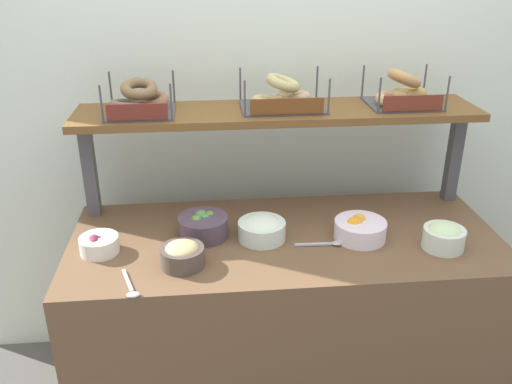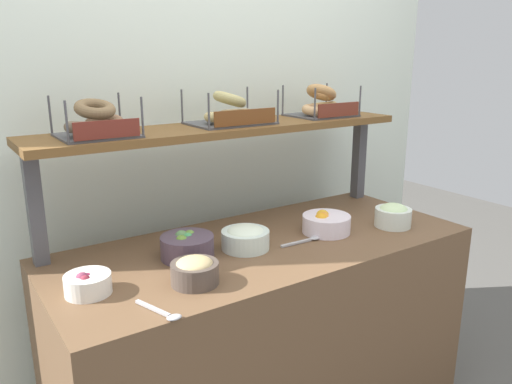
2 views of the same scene
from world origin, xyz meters
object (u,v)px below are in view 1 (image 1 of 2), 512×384
(bowl_hummus, at_px, (182,254))
(serving_spoon_near_plate, at_px, (131,288))
(bowl_veggie_mix, at_px, (203,226))
(bowl_cream_cheese, at_px, (262,228))
(bagel_basket_plain, at_px, (282,97))
(bowl_beet_salad, at_px, (99,244))
(serving_spoon_by_edge, at_px, (327,244))
(bowl_scallion_spread, at_px, (444,236))
(bagel_basket_poppy, at_px, (140,101))
(bowl_fruit_salad, at_px, (359,229))
(bagel_basket_sesame, at_px, (403,93))

(bowl_hummus, bearing_deg, serving_spoon_near_plate, -140.76)
(bowl_veggie_mix, bearing_deg, bowl_cream_cheese, -11.16)
(bowl_hummus, relative_size, bowl_veggie_mix, 0.80)
(serving_spoon_near_plate, bearing_deg, bagel_basket_plain, 45.60)
(serving_spoon_near_plate, distance_m, bagel_basket_plain, 0.94)
(bowl_veggie_mix, bearing_deg, bowl_beet_salad, -166.97)
(bowl_beet_salad, height_order, serving_spoon_near_plate, bowl_beet_salad)
(bowl_veggie_mix, relative_size, serving_spoon_near_plate, 1.13)
(serving_spoon_by_edge, bearing_deg, bagel_basket_plain, 109.05)
(bowl_hummus, xyz_separation_m, bowl_scallion_spread, (0.96, 0.03, 0.01))
(bowl_hummus, relative_size, bowl_beet_salad, 1.09)
(bowl_cream_cheese, height_order, bagel_basket_poppy, bagel_basket_poppy)
(bowl_fruit_salad, xyz_separation_m, bagel_basket_sesame, (0.23, 0.32, 0.44))
(bowl_hummus, relative_size, bowl_scallion_spread, 1.01)
(bowl_cream_cheese, xyz_separation_m, bowl_scallion_spread, (0.66, -0.13, 0.00))
(bagel_basket_sesame, bearing_deg, bowl_hummus, -153.49)
(serving_spoon_near_plate, bearing_deg, bowl_scallion_spread, 8.31)
(bowl_scallion_spread, xyz_separation_m, serving_spoon_near_plate, (-1.12, -0.16, -0.04))
(serving_spoon_near_plate, height_order, bagel_basket_poppy, bagel_basket_poppy)
(bagel_basket_plain, bearing_deg, bowl_scallion_spread, -37.49)
(serving_spoon_by_edge, bearing_deg, bagel_basket_sesame, 44.58)
(serving_spoon_by_edge, height_order, bagel_basket_poppy, bagel_basket_poppy)
(serving_spoon_by_edge, relative_size, bagel_basket_sesame, 0.65)
(bowl_scallion_spread, distance_m, bagel_basket_plain, 0.81)
(bowl_veggie_mix, height_order, serving_spoon_near_plate, bowl_veggie_mix)
(bowl_cream_cheese, distance_m, bagel_basket_poppy, 0.68)
(bowl_hummus, height_order, bowl_cream_cheese, same)
(bowl_hummus, distance_m, bowl_scallion_spread, 0.96)
(bowl_scallion_spread, relative_size, bagel_basket_sesame, 0.55)
(bowl_beet_salad, bearing_deg, bagel_basket_sesame, 15.32)
(bowl_hummus, bearing_deg, bowl_cream_cheese, 28.78)
(bowl_cream_cheese, relative_size, bagel_basket_plain, 0.55)
(bowl_hummus, height_order, bowl_scallion_spread, bowl_scallion_spread)
(serving_spoon_by_edge, bearing_deg, bowl_scallion_spread, -7.93)
(bowl_cream_cheese, bearing_deg, bowl_scallion_spread, -11.49)
(bowl_veggie_mix, height_order, bagel_basket_sesame, bagel_basket_sesame)
(bowl_beet_salad, xyz_separation_m, bagel_basket_plain, (0.71, 0.33, 0.44))
(bowl_beet_salad, xyz_separation_m, bagel_basket_sesame, (1.20, 0.33, 0.45))
(bowl_veggie_mix, xyz_separation_m, serving_spoon_by_edge, (0.46, -0.12, -0.04))
(bowl_hummus, bearing_deg, bagel_basket_poppy, 109.31)
(bowl_veggie_mix, distance_m, bagel_basket_sesame, 0.96)
(bowl_hummus, height_order, bagel_basket_plain, bagel_basket_plain)
(serving_spoon_by_edge, distance_m, bagel_basket_sesame, 0.70)
(bowl_fruit_salad, xyz_separation_m, bowl_cream_cheese, (-0.37, 0.03, 0.00))
(bagel_basket_sesame, bearing_deg, bagel_basket_plain, 179.81)
(bowl_cream_cheese, xyz_separation_m, bowl_beet_salad, (-0.60, -0.04, -0.01))
(bowl_beet_salad, bearing_deg, serving_spoon_by_edge, -2.12)
(bagel_basket_poppy, xyz_separation_m, bagel_basket_plain, (0.56, 0.02, -0.00))
(bowl_veggie_mix, bearing_deg, bagel_basket_poppy, 135.40)
(serving_spoon_near_plate, xyz_separation_m, serving_spoon_by_edge, (0.70, 0.22, 0.00))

